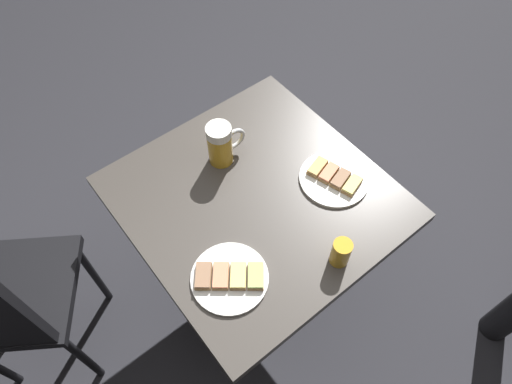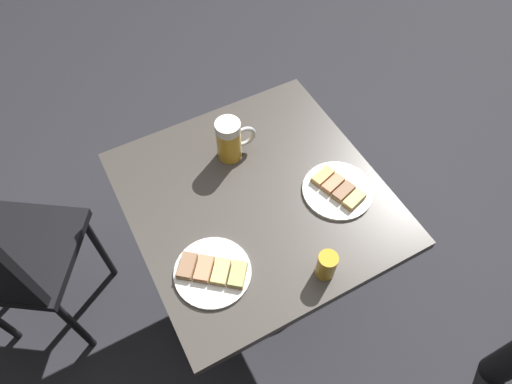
{
  "view_description": "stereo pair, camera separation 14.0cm",
  "coord_description": "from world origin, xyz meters",
  "px_view_note": "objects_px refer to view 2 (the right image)",
  "views": [
    {
      "loc": [
        -0.49,
        -0.62,
        1.92
      ],
      "look_at": [
        0.0,
        0.0,
        0.75
      ],
      "focal_mm": 32.05,
      "sensor_mm": 36.0,
      "label": 1
    },
    {
      "loc": [
        -0.37,
        -0.69,
        1.92
      ],
      "look_at": [
        0.0,
        0.0,
        0.75
      ],
      "focal_mm": 32.05,
      "sensor_mm": 36.0,
      "label": 2
    }
  ],
  "objects_px": {
    "plate_far": "(338,189)",
    "beer_mug": "(231,139)",
    "plate_near": "(212,271)",
    "cafe_chair": "(4,262)",
    "beer_glass_small": "(327,265)"
  },
  "relations": [
    {
      "from": "plate_far",
      "to": "beer_glass_small",
      "type": "distance_m",
      "value": 0.28
    },
    {
      "from": "beer_glass_small",
      "to": "plate_far",
      "type": "bearing_deg",
      "value": 48.76
    },
    {
      "from": "plate_near",
      "to": "beer_glass_small",
      "type": "xyz_separation_m",
      "value": [
        0.28,
        -0.15,
        0.04
      ]
    },
    {
      "from": "plate_near",
      "to": "plate_far",
      "type": "height_order",
      "value": "same"
    },
    {
      "from": "plate_far",
      "to": "beer_glass_small",
      "type": "relative_size",
      "value": 2.43
    },
    {
      "from": "cafe_chair",
      "to": "beer_mug",
      "type": "bearing_deg",
      "value": 28.26
    },
    {
      "from": "plate_near",
      "to": "beer_mug",
      "type": "bearing_deg",
      "value": 56.34
    },
    {
      "from": "plate_far",
      "to": "beer_mug",
      "type": "relative_size",
      "value": 1.46
    },
    {
      "from": "beer_mug",
      "to": "cafe_chair",
      "type": "xyz_separation_m",
      "value": [
        -0.8,
        0.08,
        -0.25
      ]
    },
    {
      "from": "plate_near",
      "to": "plate_far",
      "type": "distance_m",
      "value": 0.47
    },
    {
      "from": "plate_near",
      "to": "cafe_chair",
      "type": "height_order",
      "value": "cafe_chair"
    },
    {
      "from": "beer_glass_small",
      "to": "beer_mug",
      "type": "bearing_deg",
      "value": 94.6
    },
    {
      "from": "plate_near",
      "to": "beer_glass_small",
      "type": "bearing_deg",
      "value": -27.78
    },
    {
      "from": "plate_far",
      "to": "beer_mug",
      "type": "height_order",
      "value": "beer_mug"
    },
    {
      "from": "plate_near",
      "to": "cafe_chair",
      "type": "bearing_deg",
      "value": 142.31
    }
  ]
}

